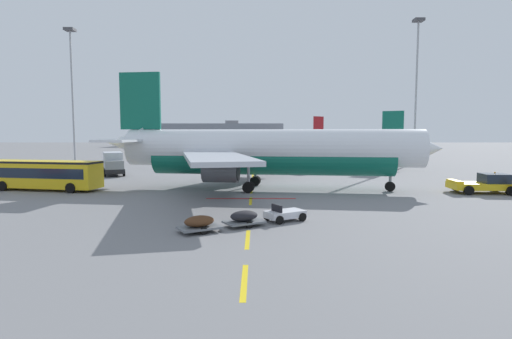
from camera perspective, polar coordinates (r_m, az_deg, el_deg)
name	(u,v)px	position (r m, az deg, el deg)	size (l,w,h in m)	color
ground	(415,177)	(58.09, 21.50, -0.96)	(400.00, 400.00, 0.00)	slate
apron_paint_markings	(250,179)	(51.45, -0.78, -1.34)	(8.00, 95.56, 0.01)	yellow
airliner_foreground	(264,151)	(41.73, 1.11, 2.59)	(34.81, 34.35, 12.20)	white
pushback_tug	(483,184)	(45.12, 29.30, -1.76)	(6.19, 3.53, 2.08)	yellow
airliner_mid_left	(330,149)	(73.25, 10.35, 2.90)	(25.40, 23.93, 9.43)	silver
airliner_far_center	(286,143)	(105.29, 4.22, 3.79)	(26.52, 24.52, 10.39)	silver
apron_shuttle_bus	(41,173)	(46.60, -28.05, -0.46)	(12.32, 5.00, 3.00)	yellow
catering_truck	(111,163)	(59.80, -19.73, 0.85)	(4.91, 7.38, 3.14)	black
baggage_train	(243,218)	(25.46, -1.89, -6.83)	(8.14, 5.65, 1.14)	silver
ground_crew_worker	(511,186)	(44.10, 32.28, -1.94)	(0.39, 0.62, 1.72)	#232328
apron_light_mast_near	(70,80)	(85.35, -24.76, 11.33)	(1.80, 1.80, 25.28)	slate
apron_light_mast_far	(414,76)	(82.53, 21.40, 12.21)	(1.80, 1.80, 26.69)	slate
terminal_satellite	(209,135)	(190.56, -6.61, 4.87)	(65.70, 26.87, 11.62)	gray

